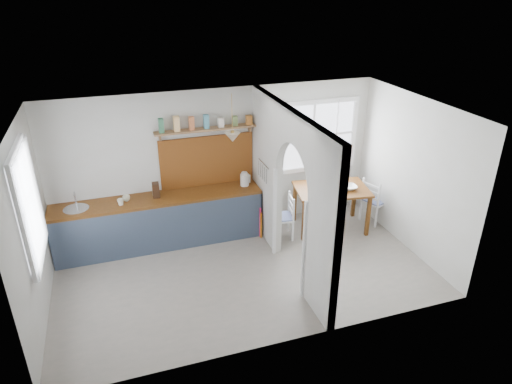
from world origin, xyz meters
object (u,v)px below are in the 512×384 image
object	(u,v)px
chair_left	(282,217)
dining_table	(330,208)
chair_right	(376,200)
vase	(326,179)
kettle	(245,179)

from	to	relation	value
chair_left	dining_table	bearing A→B (deg)	101.06
chair_right	vase	bearing A→B (deg)	52.17
chair_right	kettle	distance (m)	2.55
vase	chair_left	bearing A→B (deg)	-163.33
chair_left	vase	bearing A→B (deg)	115.40
chair_left	kettle	distance (m)	0.94
chair_left	chair_right	xyz separation A→B (m)	(1.90, 0.01, 0.03)
chair_right	vase	distance (m)	1.08
chair_left	vase	world-z (taller)	vase
dining_table	vase	size ratio (longest dim) A/B	7.68
dining_table	chair_left	world-z (taller)	chair_left
chair_right	dining_table	bearing A→B (deg)	66.89
chair_right	vase	size ratio (longest dim) A/B	5.26
dining_table	chair_left	bearing A→B (deg)	-167.79
dining_table	chair_right	bearing A→B (deg)	8.02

